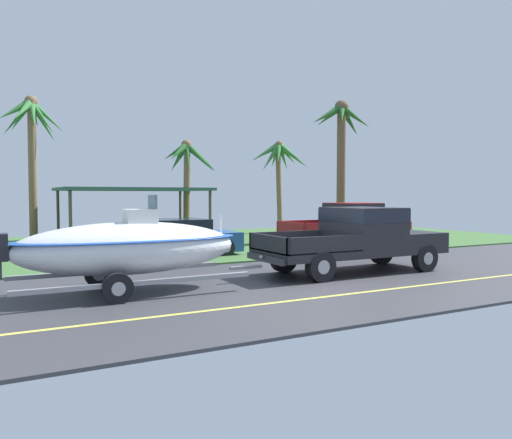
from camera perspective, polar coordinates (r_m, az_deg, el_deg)
ground at (r=20.56m, az=-7.12°, el=-3.51°), size 36.00×22.00×0.11m
pickup_truck_towing at (r=14.98m, az=11.99°, el=-1.84°), size 5.89×2.13×1.88m
boat_on_trailer at (r=11.81m, az=-14.36°, el=-3.12°), size 6.30×2.29×2.25m
parked_pickup_background at (r=21.35m, az=10.90°, el=-0.42°), size 5.68×2.12×1.92m
parked_sedan_near at (r=18.28m, az=-9.07°, el=-2.16°), size 4.41×1.94×1.38m
carport_awning at (r=25.01m, az=-13.90°, el=3.25°), size 6.85×4.74×2.60m
palm_tree_near_left at (r=24.64m, az=9.67°, el=9.02°), size 3.02×2.89×6.81m
palm_tree_mid at (r=25.50m, az=-24.30°, el=9.27°), size 3.04×3.47×6.82m
palm_tree_far_left at (r=29.30m, az=2.63°, el=6.76°), size 3.28×3.24×5.41m
palm_tree_far_right at (r=27.13m, az=-7.80°, el=6.36°), size 3.20×3.16×5.21m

